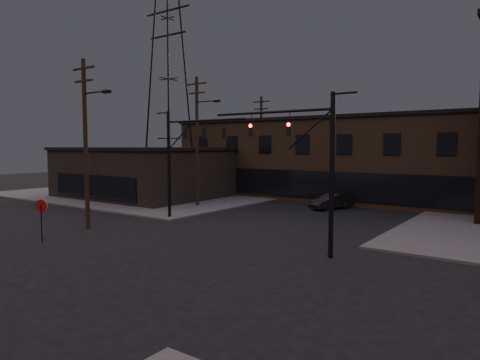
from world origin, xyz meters
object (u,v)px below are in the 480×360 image
traffic_signal_far (181,152)px  car_crossing (331,201)px  traffic_signal_near (310,156)px  stop_sign (41,210)px

traffic_signal_far → car_crossing: (6.58, 11.64, -4.35)m
traffic_signal_near → car_crossing: 16.66m
traffic_signal_far → car_crossing: 14.06m
stop_sign → traffic_signal_near: bearing=25.9°
traffic_signal_near → traffic_signal_far: bearing=163.8°
traffic_signal_near → stop_sign: size_ratio=3.23×
stop_sign → car_crossing: stop_sign is taller
traffic_signal_near → car_crossing: (-5.49, 15.14, -4.27)m
traffic_signal_near → traffic_signal_far: size_ratio=1.00×
stop_sign → car_crossing: size_ratio=0.62×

